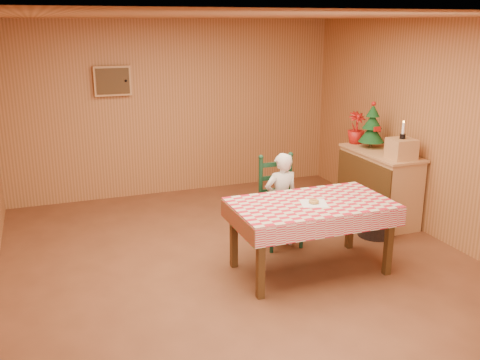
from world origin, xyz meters
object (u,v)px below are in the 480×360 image
at_px(storage_bin, 377,219).
at_px(dining_table, 311,210).
at_px(seated_child, 281,200).
at_px(christmas_tree, 372,127).
at_px(ladder_chair, 279,203).
at_px(shelf_unit, 378,186).
at_px(crate, 401,149).

bearing_deg(storage_bin, dining_table, -155.04).
bearing_deg(seated_child, christmas_tree, -159.53).
xyz_separation_m(dining_table, storage_bin, (1.23, 0.57, -0.47)).
bearing_deg(christmas_tree, storage_bin, -115.57).
xyz_separation_m(ladder_chair, shelf_unit, (1.58, 0.29, -0.04)).
bearing_deg(seated_child, storage_bin, 172.71).
height_order(shelf_unit, crate, crate).
distance_m(christmas_tree, storage_bin, 1.29).
height_order(shelf_unit, christmas_tree, christmas_tree).
bearing_deg(shelf_unit, seated_child, -167.73).
height_order(dining_table, storage_bin, dining_table).
height_order(seated_child, shelf_unit, seated_child).
relative_size(shelf_unit, storage_bin, 2.81).
distance_m(dining_table, shelf_unit, 1.92).
relative_size(seated_child, storage_bin, 2.55).
bearing_deg(crate, christmas_tree, 90.00).
bearing_deg(dining_table, crate, 22.97).
bearing_deg(seated_child, crate, 177.97).
xyz_separation_m(dining_table, crate, (1.59, 0.67, 0.37)).
height_order(seated_child, crate, crate).
relative_size(ladder_chair, shelf_unit, 0.87).
distance_m(ladder_chair, seated_child, 0.08).
height_order(shelf_unit, storage_bin, shelf_unit).
height_order(seated_child, christmas_tree, christmas_tree).
bearing_deg(seated_child, shelf_unit, -167.73).
bearing_deg(storage_bin, seated_child, 172.71).
bearing_deg(christmas_tree, shelf_unit, -91.98).
relative_size(dining_table, seated_child, 1.47).
distance_m(ladder_chair, shelf_unit, 1.61).
distance_m(dining_table, christmas_tree, 2.13).
distance_m(seated_child, christmas_tree, 1.82).
xyz_separation_m(ladder_chair, storage_bin, (1.23, -0.21, -0.28)).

